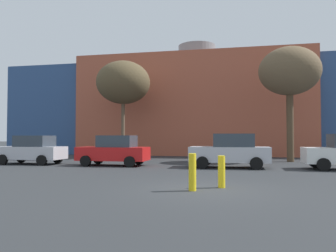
% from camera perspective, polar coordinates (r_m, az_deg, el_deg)
% --- Properties ---
extents(ground_plane, '(200.00, 200.00, 0.00)m').
position_cam_1_polar(ground_plane, '(11.24, 5.90, -10.63)').
color(ground_plane, '#2D3033').
extents(building_backdrop, '(37.76, 12.32, 11.51)m').
position_cam_1_polar(building_backdrop, '(35.88, 5.02, 2.89)').
color(building_backdrop, '#B2563D').
rests_on(building_backdrop, ground_plane).
extents(parked_car_0, '(4.15, 2.04, 1.80)m').
position_cam_1_polar(parked_car_0, '(22.80, -22.21, -3.80)').
color(parked_car_0, silver).
rests_on(parked_car_0, ground_plane).
extents(parked_car_1, '(4.16, 2.04, 1.80)m').
position_cam_1_polar(parked_car_1, '(20.26, -9.18, -4.17)').
color(parked_car_1, red).
rests_on(parked_car_1, ground_plane).
extents(parked_car_2, '(4.37, 2.14, 1.89)m').
position_cam_1_polar(parked_car_2, '(18.93, 10.64, -4.19)').
color(parked_car_2, silver).
rests_on(parked_car_2, ground_plane).
extents(bare_tree_0, '(4.43, 4.43, 7.99)m').
position_cam_1_polar(bare_tree_0, '(28.02, -7.65, 7.34)').
color(bare_tree_0, brown).
rests_on(bare_tree_0, ground_plane).
extents(bare_tree_1, '(4.20, 4.20, 7.98)m').
position_cam_1_polar(bare_tree_1, '(24.96, 20.04, 8.66)').
color(bare_tree_1, brown).
rests_on(bare_tree_1, ground_plane).
extents(bollard_yellow_0, '(0.24, 0.24, 1.08)m').
position_cam_1_polar(bollard_yellow_0, '(11.49, 9.14, -7.71)').
color(bollard_yellow_0, yellow).
rests_on(bollard_yellow_0, ground_plane).
extents(bollard_yellow_1, '(0.24, 0.24, 1.19)m').
position_cam_1_polar(bollard_yellow_1, '(10.73, 4.19, -7.86)').
color(bollard_yellow_1, yellow).
rests_on(bollard_yellow_1, ground_plane).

